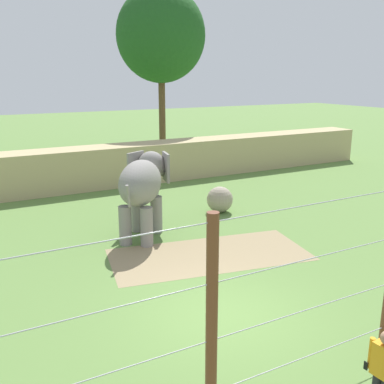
% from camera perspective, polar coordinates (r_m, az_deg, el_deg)
% --- Properties ---
extents(ground_plane, '(120.00, 120.00, 0.00)m').
position_cam_1_polar(ground_plane, '(11.02, 3.88, -15.27)').
color(ground_plane, '#5B7F3D').
extents(dirt_patch, '(6.62, 3.96, 0.01)m').
position_cam_1_polar(dirt_patch, '(14.25, 2.26, -7.97)').
color(dirt_patch, '#937F5B').
rests_on(dirt_patch, ground).
extents(embankment_wall, '(36.00, 1.80, 2.02)m').
position_cam_1_polar(embankment_wall, '(22.66, -14.71, 2.83)').
color(embankment_wall, tan).
rests_on(embankment_wall, ground).
extents(elephant, '(2.93, 3.30, 2.79)m').
position_cam_1_polar(elephant, '(15.46, -6.31, 0.97)').
color(elephant, gray).
rests_on(elephant, ground).
extents(enrichment_ball, '(1.07, 1.07, 1.07)m').
position_cam_1_polar(enrichment_ball, '(18.38, 3.57, -0.96)').
color(enrichment_ball, gray).
rests_on(enrichment_ball, ground).
extents(cable_fence, '(12.88, 0.18, 3.64)m').
position_cam_1_polar(cable_fence, '(8.14, 15.24, -12.68)').
color(cable_fence, brown).
rests_on(cable_fence, ground).
extents(zookeeper, '(0.25, 0.58, 1.67)m').
position_cam_1_polar(zookeeper, '(8.22, 23.17, -20.52)').
color(zookeeper, '#232328').
rests_on(zookeeper, ground).
extents(tree_left_of_centre, '(5.75, 5.75, 10.98)m').
position_cam_1_polar(tree_left_of_centre, '(30.55, -4.00, 19.30)').
color(tree_left_of_centre, brown).
rests_on(tree_left_of_centre, ground).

